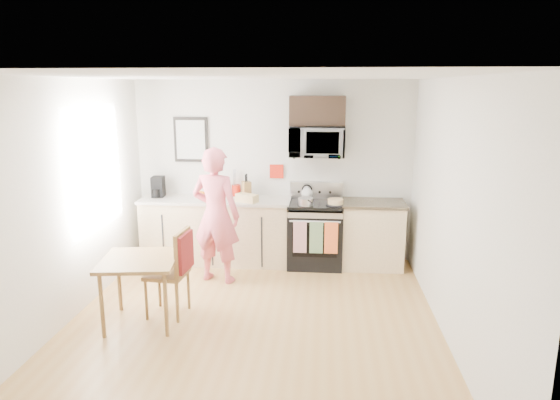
# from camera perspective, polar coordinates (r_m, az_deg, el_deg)

# --- Properties ---
(floor) EXTENTS (4.60, 4.60, 0.00)m
(floor) POSITION_cam_1_polar(r_m,az_deg,el_deg) (5.50, -3.27, -14.30)
(floor) COLOR #A4773F
(floor) RESTS_ON ground
(back_wall) EXTENTS (4.00, 0.04, 2.60)m
(back_wall) POSITION_cam_1_polar(r_m,az_deg,el_deg) (7.27, -0.77, 3.32)
(back_wall) COLOR silver
(back_wall) RESTS_ON floor
(front_wall) EXTENTS (4.00, 0.04, 2.60)m
(front_wall) POSITION_cam_1_polar(r_m,az_deg,el_deg) (2.90, -10.33, -11.97)
(front_wall) COLOR silver
(front_wall) RESTS_ON floor
(left_wall) EXTENTS (0.04, 4.60, 2.60)m
(left_wall) POSITION_cam_1_polar(r_m,az_deg,el_deg) (5.69, -23.81, -0.51)
(left_wall) COLOR silver
(left_wall) RESTS_ON floor
(right_wall) EXTENTS (0.04, 4.60, 2.60)m
(right_wall) POSITION_cam_1_polar(r_m,az_deg,el_deg) (5.14, 19.18, -1.45)
(right_wall) COLOR silver
(right_wall) RESTS_ON floor
(ceiling) EXTENTS (4.00, 4.60, 0.04)m
(ceiling) POSITION_cam_1_polar(r_m,az_deg,el_deg) (4.89, -3.67, 13.92)
(ceiling) COLOR white
(ceiling) RESTS_ON back_wall
(window) EXTENTS (0.06, 1.40, 1.50)m
(window) POSITION_cam_1_polar(r_m,az_deg,el_deg) (6.32, -20.28, 3.36)
(window) COLOR white
(window) RESTS_ON left_wall
(cabinet_left) EXTENTS (2.10, 0.60, 0.90)m
(cabinet_left) POSITION_cam_1_polar(r_m,az_deg,el_deg) (7.30, -7.26, -3.60)
(cabinet_left) COLOR tan
(cabinet_left) RESTS_ON floor
(countertop_left) EXTENTS (2.14, 0.64, 0.04)m
(countertop_left) POSITION_cam_1_polar(r_m,az_deg,el_deg) (7.18, -7.37, 0.00)
(countertop_left) COLOR beige
(countertop_left) RESTS_ON cabinet_left
(cabinet_right) EXTENTS (0.84, 0.60, 0.90)m
(cabinet_right) POSITION_cam_1_polar(r_m,az_deg,el_deg) (7.17, 10.47, -4.02)
(cabinet_right) COLOR tan
(cabinet_right) RESTS_ON floor
(countertop_right) EXTENTS (0.88, 0.64, 0.04)m
(countertop_right) POSITION_cam_1_polar(r_m,az_deg,el_deg) (7.05, 10.62, -0.36)
(countertop_right) COLOR black
(countertop_right) RESTS_ON cabinet_right
(range) EXTENTS (0.76, 0.70, 1.16)m
(range) POSITION_cam_1_polar(r_m,az_deg,el_deg) (7.12, 4.04, -4.07)
(range) COLOR black
(range) RESTS_ON floor
(microwave) EXTENTS (0.76, 0.51, 0.42)m
(microwave) POSITION_cam_1_polar(r_m,az_deg,el_deg) (6.96, 4.23, 6.67)
(microwave) COLOR #B3B3B8
(microwave) RESTS_ON back_wall
(upper_cabinet) EXTENTS (0.76, 0.35, 0.40)m
(upper_cabinet) POSITION_cam_1_polar(r_m,az_deg,el_deg) (6.97, 4.30, 10.15)
(upper_cabinet) COLOR black
(upper_cabinet) RESTS_ON back_wall
(wall_art) EXTENTS (0.50, 0.04, 0.65)m
(wall_art) POSITION_cam_1_polar(r_m,az_deg,el_deg) (7.41, -10.14, 6.81)
(wall_art) COLOR black
(wall_art) RESTS_ON back_wall
(wall_trivet) EXTENTS (0.20, 0.02, 0.20)m
(wall_trivet) POSITION_cam_1_polar(r_m,az_deg,el_deg) (7.25, -0.39, 3.29)
(wall_trivet) COLOR red
(wall_trivet) RESTS_ON back_wall
(person) EXTENTS (0.73, 0.57, 1.77)m
(person) POSITION_cam_1_polar(r_m,az_deg,el_deg) (6.47, -7.34, -1.76)
(person) COLOR #D43A54
(person) RESTS_ON floor
(dining_table) EXTENTS (0.78, 0.78, 0.73)m
(dining_table) POSITION_cam_1_polar(r_m,az_deg,el_deg) (5.54, -15.77, -7.29)
(dining_table) COLOR brown
(dining_table) RESTS_ON floor
(chair) EXTENTS (0.49, 0.45, 0.99)m
(chair) POSITION_cam_1_polar(r_m,az_deg,el_deg) (5.61, -11.56, -6.87)
(chair) COLOR brown
(chair) RESTS_ON floor
(knife_block) EXTENTS (0.16, 0.18, 0.24)m
(knife_block) POSITION_cam_1_polar(r_m,az_deg,el_deg) (7.17, -3.84, 1.19)
(knife_block) COLOR brown
(knife_block) RESTS_ON countertop_left
(utensil_crock) EXTENTS (0.13, 0.13, 0.39)m
(utensil_crock) POSITION_cam_1_polar(r_m,az_deg,el_deg) (7.31, -5.04, 1.69)
(utensil_crock) COLOR red
(utensil_crock) RESTS_ON countertop_left
(fruit_bowl) EXTENTS (0.22, 0.22, 0.09)m
(fruit_bowl) POSITION_cam_1_polar(r_m,az_deg,el_deg) (7.27, -9.08, 0.56)
(fruit_bowl) COLOR silver
(fruit_bowl) RESTS_ON countertop_left
(milk_carton) EXTENTS (0.10, 0.10, 0.23)m
(milk_carton) POSITION_cam_1_polar(r_m,az_deg,el_deg) (7.21, -6.86, 1.15)
(milk_carton) COLOR tan
(milk_carton) RESTS_ON countertop_left
(coffee_maker) EXTENTS (0.18, 0.25, 0.30)m
(coffee_maker) POSITION_cam_1_polar(r_m,az_deg,el_deg) (7.43, -13.78, 1.41)
(coffee_maker) COLOR black
(coffee_maker) RESTS_ON countertop_left
(bread_bag) EXTENTS (0.34, 0.27, 0.11)m
(bread_bag) POSITION_cam_1_polar(r_m,az_deg,el_deg) (6.92, -3.80, 0.22)
(bread_bag) COLOR tan
(bread_bag) RESTS_ON countertop_left
(cake) EXTENTS (0.26, 0.26, 0.09)m
(cake) POSITION_cam_1_polar(r_m,az_deg,el_deg) (6.84, 6.36, -0.24)
(cake) COLOR black
(cake) RESTS_ON range
(kettle) EXTENTS (0.17, 0.17, 0.21)m
(kettle) POSITION_cam_1_polar(r_m,az_deg,el_deg) (7.14, 3.10, 0.80)
(kettle) COLOR silver
(kettle) RESTS_ON range
(pot) EXTENTS (0.20, 0.33, 0.10)m
(pot) POSITION_cam_1_polar(r_m,az_deg,el_deg) (6.79, 2.97, -0.18)
(pot) COLOR #B3B3B8
(pot) RESTS_ON range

